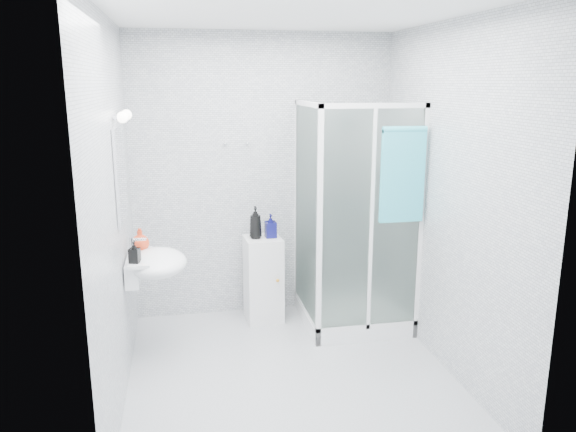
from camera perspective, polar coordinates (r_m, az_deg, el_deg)
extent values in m
cube|color=silver|center=(3.96, 0.25, 0.92)|extent=(2.40, 2.60, 2.60)
cube|color=#B5B8BA|center=(4.42, 0.23, -15.72)|extent=(2.40, 2.60, 0.01)
cube|color=white|center=(3.89, 0.27, 19.94)|extent=(2.40, 2.60, 0.01)
cube|color=white|center=(5.31, 6.51, -9.93)|extent=(0.90, 0.90, 0.12)
cube|color=white|center=(4.76, 2.09, 11.30)|extent=(0.04, 0.90, 0.04)
cube|color=white|center=(4.47, 8.84, 11.01)|extent=(0.90, 0.04, 0.04)
cube|color=white|center=(4.49, 3.21, -1.51)|extent=(0.04, 0.04, 2.00)
cube|color=white|center=(4.89, 1.88, 0.22)|extent=(0.02, 0.82, 1.84)
cube|color=white|center=(4.60, 8.46, -0.78)|extent=(0.82, 0.02, 1.84)
cube|color=white|center=(4.60, 8.42, -0.75)|extent=(0.03, 0.04, 1.84)
cylinder|color=silver|center=(5.31, 5.63, 4.63)|extent=(0.02, 0.02, 1.00)
cylinder|color=silver|center=(5.23, 5.84, 9.67)|extent=(0.09, 0.05, 0.09)
cylinder|color=silver|center=(5.40, 5.98, 1.54)|extent=(0.12, 0.04, 0.12)
cylinder|color=silver|center=(4.55, 12.28, 8.38)|extent=(0.03, 0.05, 0.03)
cube|color=white|center=(4.48, -15.43, -5.36)|extent=(0.10, 0.40, 0.18)
ellipsoid|color=white|center=(4.46, -13.16, -4.66)|extent=(0.46, 0.56, 0.20)
cube|color=white|center=(4.45, -14.74, -4.11)|extent=(0.16, 0.50, 0.02)
cylinder|color=silver|center=(4.43, -15.57, -3.15)|extent=(0.04, 0.04, 0.16)
cylinder|color=silver|center=(4.41, -14.98, -2.31)|extent=(0.12, 0.02, 0.02)
cube|color=white|center=(4.31, -16.64, 4.11)|extent=(0.02, 0.60, 0.70)
cylinder|color=silver|center=(4.11, -17.04, 9.55)|extent=(0.05, 0.04, 0.04)
sphere|color=white|center=(4.10, -16.47, 9.59)|extent=(0.08, 0.08, 0.08)
cylinder|color=silver|center=(4.43, -16.62, 9.82)|extent=(0.05, 0.04, 0.04)
sphere|color=white|center=(4.42, -16.10, 9.85)|extent=(0.08, 0.08, 0.08)
cylinder|color=silver|center=(5.10, -6.43, 7.31)|extent=(0.02, 0.04, 0.02)
sphere|color=silver|center=(5.08, -6.41, 7.28)|extent=(0.03, 0.03, 0.03)
cylinder|color=silver|center=(5.12, -4.18, 7.38)|extent=(0.02, 0.04, 0.02)
sphere|color=silver|center=(5.10, -4.15, 7.36)|extent=(0.03, 0.03, 0.03)
cube|color=white|center=(5.20, -2.52, -6.41)|extent=(0.34, 0.34, 0.79)
cube|color=white|center=(5.05, -2.25, -7.00)|extent=(0.29, 0.03, 0.67)
sphere|color=orange|center=(5.04, -1.06, -6.58)|extent=(0.03, 0.03, 0.03)
cube|color=#32ACBF|center=(4.56, 11.56, 3.97)|extent=(0.36, 0.04, 0.74)
cylinder|color=#32ACBF|center=(4.51, 11.78, 8.60)|extent=(0.36, 0.05, 0.05)
imported|color=black|center=(5.03, -3.32, -0.67)|extent=(0.12, 0.12, 0.29)
imported|color=#0C0C4A|center=(5.06, -1.78, -1.00)|extent=(0.10, 0.11, 0.22)
imported|color=red|center=(4.56, -14.80, -2.34)|extent=(0.18, 0.18, 0.18)
imported|color=black|center=(4.27, -15.34, -3.56)|extent=(0.09, 0.09, 0.16)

